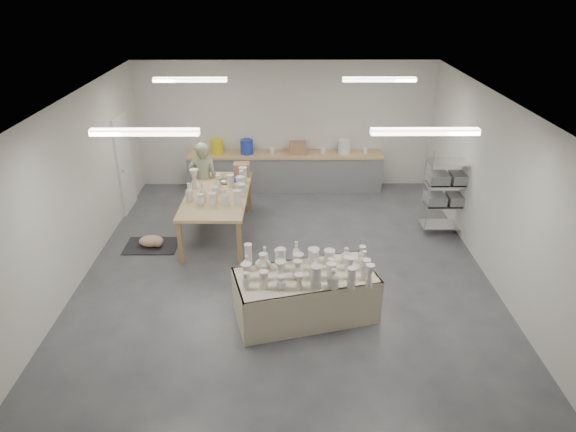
{
  "coord_description": "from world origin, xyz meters",
  "views": [
    {
      "loc": [
        -0.0,
        -7.9,
        4.8
      ],
      "look_at": [
        0.05,
        -0.06,
        1.05
      ],
      "focal_mm": 32.0,
      "sensor_mm": 36.0,
      "label": 1
    }
  ],
  "objects_px": {
    "drying_table": "(305,292)",
    "work_table": "(220,192)",
    "potter": "(203,181)",
    "red_stool": "(207,200)"
  },
  "relations": [
    {
      "from": "red_stool",
      "to": "potter",
      "type": "bearing_deg",
      "value": -90.0
    },
    {
      "from": "drying_table",
      "to": "work_table",
      "type": "distance_m",
      "value": 3.22
    },
    {
      "from": "drying_table",
      "to": "potter",
      "type": "height_order",
      "value": "potter"
    },
    {
      "from": "drying_table",
      "to": "work_table",
      "type": "height_order",
      "value": "work_table"
    },
    {
      "from": "potter",
      "to": "red_stool",
      "type": "bearing_deg",
      "value": -95.51
    },
    {
      "from": "work_table",
      "to": "drying_table",
      "type": "bearing_deg",
      "value": -59.44
    },
    {
      "from": "drying_table",
      "to": "work_table",
      "type": "xyz_separation_m",
      "value": [
        -1.57,
        2.77,
        0.48
      ]
    },
    {
      "from": "work_table",
      "to": "red_stool",
      "type": "relative_size",
      "value": 5.96
    },
    {
      "from": "work_table",
      "to": "red_stool",
      "type": "bearing_deg",
      "value": 114.41
    },
    {
      "from": "drying_table",
      "to": "red_stool",
      "type": "relative_size",
      "value": 5.61
    }
  ]
}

